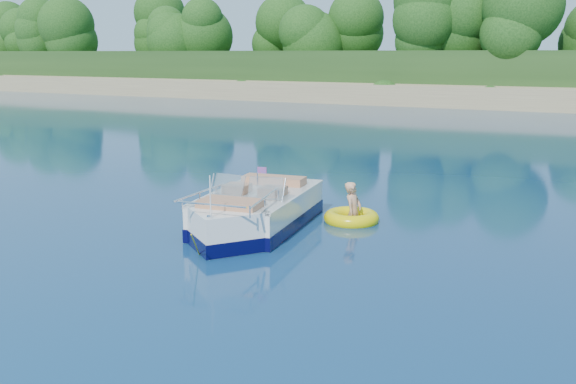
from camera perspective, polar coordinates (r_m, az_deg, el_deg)
ground at (r=14.40m, az=-9.23°, el=-3.28°), size 160.00×160.00×0.00m
shoreline at (r=75.38m, az=21.33°, el=9.28°), size 170.00×59.00×6.00m
treeline at (r=52.79m, az=18.89°, el=13.50°), size 150.00×7.12×8.19m
motorboat at (r=14.09m, az=-3.14°, el=-2.01°), size 2.40×5.38×1.80m
tow_tube at (r=14.89m, az=5.65°, el=-2.30°), size 1.35×1.35×0.34m
boy at (r=14.92m, az=5.84°, el=-2.63°), size 0.35×0.78×1.54m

